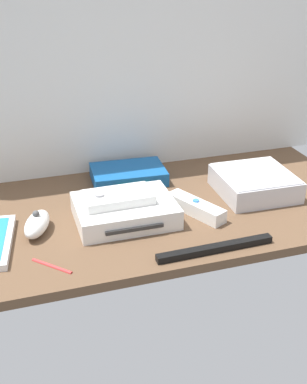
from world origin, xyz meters
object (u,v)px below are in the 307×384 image
object	(u,v)px
game_console	(125,211)
network_router	(128,175)
sensor_bar	(215,248)
remote_nunchuk	(37,224)
remote_wand	(196,207)
stylus_pen	(52,265)
mini_computer	(255,183)
remote_classic_pad	(118,197)

from	to	relation	value
game_console	network_router	size ratio (longest dim) A/B	1.13
game_console	sensor_bar	world-z (taller)	game_console
network_router	remote_nunchuk	world-z (taller)	remote_nunchuk
network_router	remote_wand	distance (cm)	23.12
sensor_bar	stylus_pen	distance (cm)	31.16
remote_wand	stylus_pen	xyz separation A→B (cm)	(-32.89, -10.91, -1.16)
remote_nunchuk	sensor_bar	xyz separation A→B (cm)	(32.02, -17.60, -1.34)
mini_computer	remote_wand	world-z (taller)	mini_computer
remote_wand	stylus_pen	world-z (taller)	remote_wand
mini_computer	remote_classic_pad	bearing A→B (deg)	-175.32
remote_classic_pad	sensor_bar	world-z (taller)	remote_classic_pad
remote_nunchuk	mini_computer	bearing A→B (deg)	25.89
remote_wand	remote_classic_pad	size ratio (longest dim) A/B	1.03
game_console	remote_nunchuk	xyz separation A→B (cm)	(-18.55, 0.20, -0.16)
remote_nunchuk	sensor_bar	distance (cm)	36.56
game_console	remote_wand	world-z (taller)	game_console
game_console	mini_computer	xyz separation A→B (cm)	(32.61, 3.21, 0.44)
game_console	network_router	xyz separation A→B (cm)	(5.79, 18.93, -0.50)
game_console	network_router	bearing A→B (deg)	73.49
game_console	mini_computer	bearing A→B (deg)	6.12
sensor_bar	stylus_pen	world-z (taller)	sensor_bar
mini_computer	network_router	world-z (taller)	mini_computer
network_router	remote_classic_pad	distance (cm)	20.17
remote_wand	remote_classic_pad	xyz separation A→B (cm)	(-16.84, 2.48, 3.90)
remote_wand	network_router	bearing A→B (deg)	89.62
game_console	remote_wand	xyz separation A→B (cm)	(15.51, -2.05, -0.69)
game_console	mini_computer	world-z (taller)	mini_computer
remote_classic_pad	remote_wand	bearing A→B (deg)	-9.00
remote_nunchuk	remote_classic_pad	bearing A→B (deg)	23.29
remote_wand	remote_nunchuk	world-z (taller)	remote_nunchuk
remote_classic_pad	stylus_pen	distance (cm)	21.50
game_console	remote_wand	bearing A→B (deg)	-7.02
remote_classic_pad	game_console	bearing A→B (deg)	-18.46
remote_classic_pad	network_router	bearing A→B (deg)	68.31
network_router	sensor_bar	distance (cm)	37.14
stylus_pen	remote_nunchuk	bearing A→B (deg)	95.09
network_router	stylus_pen	bearing A→B (deg)	-122.49
remote_nunchuk	game_console	bearing A→B (deg)	21.91
game_console	sensor_bar	bearing A→B (deg)	-51.75
remote_wand	sensor_bar	distance (cm)	15.51
network_router	sensor_bar	xyz separation A→B (cm)	(7.67, -36.33, -1.00)
remote_nunchuk	stylus_pen	xyz separation A→B (cm)	(1.17, -13.16, -1.69)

